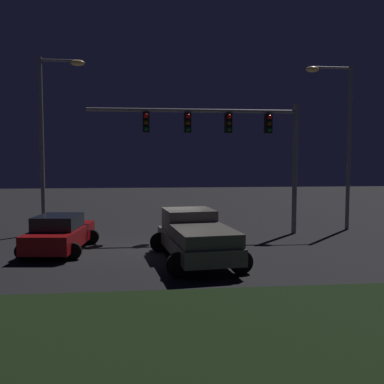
{
  "coord_description": "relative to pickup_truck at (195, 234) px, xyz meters",
  "views": [
    {
      "loc": [
        -1.0,
        -17.8,
        3.71
      ],
      "look_at": [
        0.92,
        0.47,
        2.34
      ],
      "focal_mm": 40.21,
      "sensor_mm": 36.0,
      "label": 1
    }
  ],
  "objects": [
    {
      "name": "street_lamp_right",
      "position": [
        8.41,
        6.26,
        4.39
      ],
      "size": [
        2.54,
        0.44,
        8.64
      ],
      "color": "slate",
      "rests_on": "ground_plane"
    },
    {
      "name": "traffic_signal_gantry",
      "position": [
        2.28,
        5.34,
        4.03
      ],
      "size": [
        10.32,
        0.56,
        6.5
      ],
      "color": "slate",
      "rests_on": "ground_plane"
    },
    {
      "name": "street_lamp_left",
      "position": [
        -6.56,
        6.77,
        4.45
      ],
      "size": [
        2.29,
        0.44,
        8.8
      ],
      "color": "slate",
      "rests_on": "ground_plane"
    },
    {
      "name": "pickup_truck",
      "position": [
        0.0,
        0.0,
        0.0
      ],
      "size": [
        3.33,
        5.61,
        1.8
      ],
      "rotation": [
        0.0,
        0.0,
        1.69
      ],
      "color": "#514C47",
      "rests_on": "ground_plane"
    },
    {
      "name": "ground_plane",
      "position": [
        -0.74,
        2.28,
        -1.0
      ],
      "size": [
        80.0,
        80.0,
        0.0
      ],
      "primitive_type": "plane",
      "color": "black"
    },
    {
      "name": "car_sedan",
      "position": [
        -5.27,
        2.15,
        -0.26
      ],
      "size": [
        2.78,
        4.56,
        1.51
      ],
      "rotation": [
        0.0,
        0.0,
        1.47
      ],
      "color": "maroon",
      "rests_on": "ground_plane"
    },
    {
      "name": "grass_median",
      "position": [
        -0.74,
        -7.46,
        -0.95
      ],
      "size": [
        22.21,
        7.34,
        0.1
      ],
      "primitive_type": "cube",
      "color": "black",
      "rests_on": "ground_plane"
    }
  ]
}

